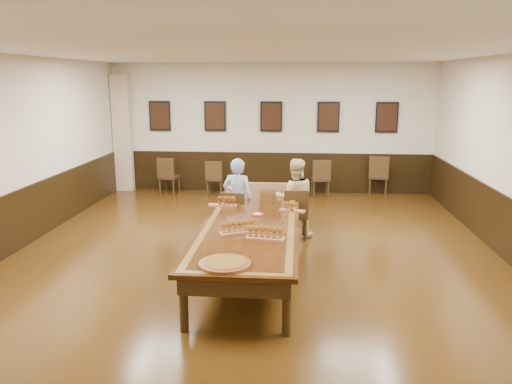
# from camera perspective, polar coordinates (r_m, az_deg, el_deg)

# --- Properties ---
(floor) EXTENTS (8.00, 10.00, 0.02)m
(floor) POSITION_cam_1_polar(r_m,az_deg,el_deg) (7.98, -0.31, -7.89)
(floor) COLOR black
(floor) RESTS_ON ground
(ceiling) EXTENTS (8.00, 10.00, 0.02)m
(ceiling) POSITION_cam_1_polar(r_m,az_deg,el_deg) (7.47, -0.34, 15.88)
(ceiling) COLOR white
(ceiling) RESTS_ON floor
(wall_back) EXTENTS (8.00, 0.02, 3.20)m
(wall_back) POSITION_cam_1_polar(r_m,az_deg,el_deg) (12.52, 1.75, 7.27)
(wall_back) COLOR beige
(wall_back) RESTS_ON floor
(wall_front) EXTENTS (8.00, 0.02, 3.20)m
(wall_front) POSITION_cam_1_polar(r_m,az_deg,el_deg) (2.79, -9.85, -13.17)
(wall_front) COLOR beige
(wall_front) RESTS_ON floor
(wall_left) EXTENTS (0.02, 10.00, 3.20)m
(wall_left) POSITION_cam_1_polar(r_m,az_deg,el_deg) (8.86, -27.16, 3.55)
(wall_left) COLOR beige
(wall_left) RESTS_ON floor
(chair_man) EXTENTS (0.52, 0.55, 0.92)m
(chair_man) POSITION_cam_1_polar(r_m,az_deg,el_deg) (8.74, -2.29, -2.78)
(chair_man) COLOR black
(chair_man) RESTS_ON floor
(chair_woman) EXTENTS (0.47, 0.51, 0.92)m
(chair_woman) POSITION_cam_1_polar(r_m,az_deg,el_deg) (8.96, 4.48, -2.43)
(chair_woman) COLOR black
(chair_woman) RESTS_ON floor
(spare_chair_a) EXTENTS (0.51, 0.54, 0.93)m
(spare_chair_a) POSITION_cam_1_polar(r_m,az_deg,el_deg) (12.54, -9.89, 1.85)
(spare_chair_a) COLOR black
(spare_chair_a) RESTS_ON floor
(spare_chair_b) EXTENTS (0.42, 0.46, 0.87)m
(spare_chair_b) POSITION_cam_1_polar(r_m,az_deg,el_deg) (12.33, -4.74, 1.66)
(spare_chair_b) COLOR black
(spare_chair_b) RESTS_ON floor
(spare_chair_c) EXTENTS (0.48, 0.51, 0.92)m
(spare_chair_c) POSITION_cam_1_polar(r_m,az_deg,el_deg) (12.22, 7.36, 1.63)
(spare_chair_c) COLOR black
(spare_chair_c) RESTS_ON floor
(spare_chair_d) EXTENTS (0.53, 0.57, 0.99)m
(spare_chair_d) POSITION_cam_1_polar(r_m,az_deg,el_deg) (12.59, 13.81, 1.86)
(spare_chair_d) COLOR black
(spare_chair_d) RESTS_ON floor
(person_man) EXTENTS (0.60, 0.46, 1.47)m
(person_man) POSITION_cam_1_polar(r_m,az_deg,el_deg) (8.76, -2.10, -0.88)
(person_man) COLOR #4D76C2
(person_man) RESTS_ON floor
(person_woman) EXTENTS (0.76, 0.62, 1.43)m
(person_woman) POSITION_cam_1_polar(r_m,az_deg,el_deg) (8.99, 4.46, -0.68)
(person_woman) COLOR beige
(person_woman) RESTS_ON floor
(pink_phone) EXTENTS (0.08, 0.15, 0.01)m
(pink_phone) POSITION_cam_1_polar(r_m,az_deg,el_deg) (8.00, 4.17, -2.10)
(pink_phone) COLOR #D24672
(pink_phone) RESTS_ON conference_table
(curtain) EXTENTS (0.45, 0.18, 2.90)m
(curtain) POSITION_cam_1_polar(r_m,az_deg,el_deg) (13.09, -15.02, 6.43)
(curtain) COLOR tan
(curtain) RESTS_ON floor
(wainscoting) EXTENTS (8.00, 10.00, 1.00)m
(wainscoting) POSITION_cam_1_polar(r_m,az_deg,el_deg) (7.81, -0.31, -4.39)
(wainscoting) COLOR black
(wainscoting) RESTS_ON floor
(conference_table) EXTENTS (1.40, 5.00, 0.76)m
(conference_table) POSITION_cam_1_polar(r_m,az_deg,el_deg) (7.78, -0.31, -3.61)
(conference_table) COLOR black
(conference_table) RESTS_ON floor
(posters) EXTENTS (6.14, 0.04, 0.74)m
(posters) POSITION_cam_1_polar(r_m,az_deg,el_deg) (12.42, 1.75, 8.61)
(posters) COLOR black
(posters) RESTS_ON wall_back
(flight_a) EXTENTS (0.48, 0.18, 0.17)m
(flight_a) POSITION_cam_1_polar(r_m,az_deg,el_deg) (8.25, -3.69, -1.09)
(flight_a) COLOR brown
(flight_a) RESTS_ON conference_table
(flight_b) EXTENTS (0.43, 0.22, 0.15)m
(flight_b) POSITION_cam_1_polar(r_m,az_deg,el_deg) (7.93, 4.06, -1.74)
(flight_b) COLOR brown
(flight_b) RESTS_ON conference_table
(flight_c) EXTENTS (0.52, 0.38, 0.19)m
(flight_c) POSITION_cam_1_polar(r_m,az_deg,el_deg) (6.81, -2.11, -4.04)
(flight_c) COLOR brown
(flight_c) RESTS_ON conference_table
(flight_d) EXTENTS (0.53, 0.23, 0.19)m
(flight_d) POSITION_cam_1_polar(r_m,az_deg,el_deg) (6.54, 1.05, -4.72)
(flight_d) COLOR brown
(flight_d) RESTS_ON conference_table
(red_plate_grp) EXTENTS (0.21, 0.21, 0.03)m
(red_plate_grp) POSITION_cam_1_polar(r_m,az_deg,el_deg) (7.72, 0.15, -2.58)
(red_plate_grp) COLOR #B42D0C
(red_plate_grp) RESTS_ON conference_table
(carved_platter) EXTENTS (0.73, 0.73, 0.05)m
(carved_platter) POSITION_cam_1_polar(r_m,az_deg,el_deg) (5.69, -3.57, -8.20)
(carved_platter) COLOR #5D2D12
(carved_platter) RESTS_ON conference_table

